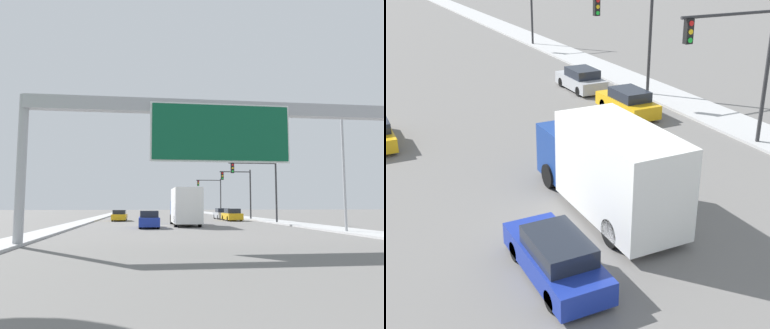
# 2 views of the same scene
# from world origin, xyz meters

# --- Properties ---
(sidewalk_right) EXTENTS (3.00, 120.00, 0.15)m
(sidewalk_right) POSITION_xyz_m (11.25, 60.00, 0.07)
(sidewalk_right) COLOR #B1B1B1
(sidewalk_right) RESTS_ON ground
(car_near_right) EXTENTS (1.82, 4.47, 1.53)m
(car_near_right) POSITION_xyz_m (7.00, 45.15, 0.72)
(car_near_right) COLOR gold
(car_near_right) RESTS_ON ground
(car_near_center) EXTENTS (1.87, 4.32, 1.51)m
(car_near_center) POSITION_xyz_m (7.00, 51.19, 0.71)
(car_near_center) COLOR #A5A8AD
(car_near_center) RESTS_ON ground
(car_mid_right) EXTENTS (1.75, 4.57, 1.49)m
(car_mid_right) POSITION_xyz_m (-3.50, 32.06, 0.70)
(car_mid_right) COLOR navy
(car_mid_right) RESTS_ON ground
(truck_box_primary) EXTENTS (2.49, 7.81, 3.57)m
(truck_box_primary) POSITION_xyz_m (0.00, 35.03, 1.80)
(truck_box_primary) COLOR navy
(truck_box_primary) RESTS_ON ground
(traffic_light_near_intersection) EXTENTS (5.35, 0.32, 6.79)m
(traffic_light_near_intersection) POSITION_xyz_m (8.60, 38.00, 4.62)
(traffic_light_near_intersection) COLOR #2D2D30
(traffic_light_near_intersection) RESTS_ON ground
(traffic_light_mid_block) EXTENTS (4.30, 0.32, 6.73)m
(traffic_light_mid_block) POSITION_xyz_m (8.96, 48.00, 4.50)
(traffic_light_mid_block) COLOR #2D2D30
(traffic_light_mid_block) RESTS_ON ground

